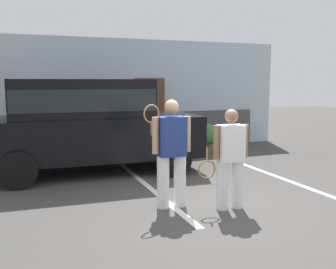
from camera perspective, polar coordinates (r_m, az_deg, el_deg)
ground_plane at (r=6.28m, az=7.13°, el=-10.78°), size 40.00×40.00×0.00m
parking_stripe_1 at (r=7.37m, az=-2.69°, el=-7.88°), size 0.12×4.40×0.01m
parking_stripe_2 at (r=8.64m, az=15.27°, el=-5.81°), size 0.12×4.40×0.01m
house_frontage at (r=11.33m, az=-6.52°, el=5.31°), size 9.93×0.40×3.21m
parked_suv at (r=8.60m, az=-11.71°, el=1.97°), size 4.68×2.32×2.05m
tennis_player_man at (r=6.08m, az=0.49°, el=-2.57°), size 0.78×0.27×1.72m
tennis_player_woman at (r=6.09m, az=9.19°, el=-3.46°), size 0.85×0.27×1.58m
potted_plant_by_porch at (r=11.01m, az=5.84°, el=-0.26°), size 0.62×0.62×0.82m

